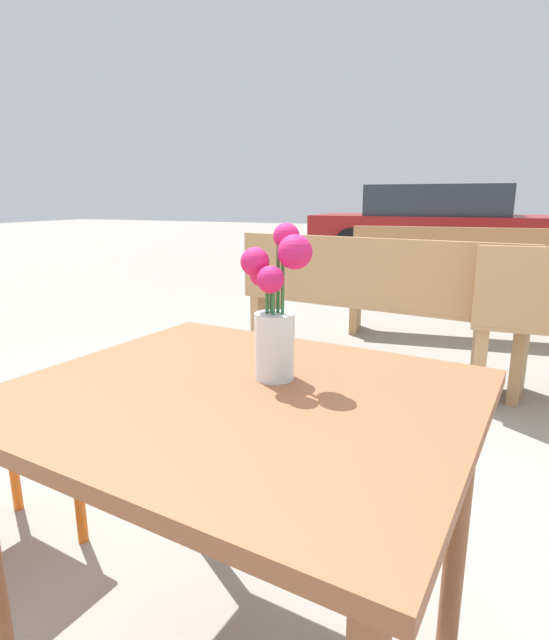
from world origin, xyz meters
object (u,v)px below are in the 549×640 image
bench_far (462,277)px  bicycle (486,267)px  table_front (241,437)px  bench_near (374,301)px  parked_car (437,226)px  flower_vase (276,314)px

bench_far → bicycle: size_ratio=1.27×
table_front → bicycle: bearing=86.1°
bench_near → bicycle: 2.96m
bench_near → bicycle: bearing=79.2°
parked_car → bicycle: bearing=-74.5°
table_front → flower_vase: (0.04, 0.08, 0.24)m
table_front → bicycle: bicycle is taller
flower_vase → parked_car: 8.11m
bench_near → bench_far: same height
table_front → parked_car: bearing=93.7°
bicycle → parked_car: (-0.87, 3.13, 0.27)m
flower_vase → bicycle: (0.31, 4.95, -0.50)m
bench_near → parked_car: 6.05m
bench_far → parked_car: size_ratio=0.43×
table_front → bicycle: size_ratio=0.69×
table_front → bench_far: 3.33m
bench_far → table_front: bearing=-93.6°
bench_near → bench_far: size_ratio=1.01×
parked_car → table_front: bearing=-86.3°
flower_vase → bench_near: size_ratio=0.18×
parked_car → flower_vase: bearing=-86.0°
bench_near → parked_car: parked_car is taller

